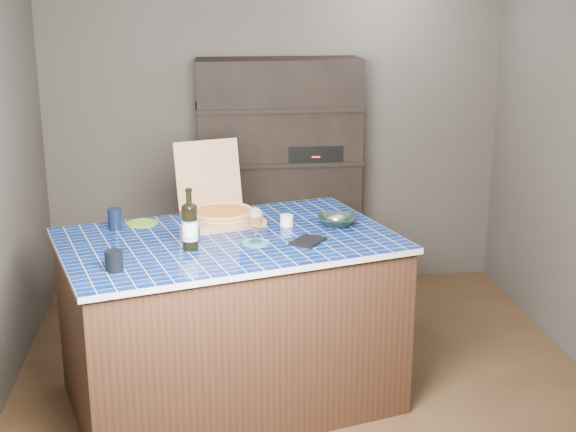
{
  "coord_description": "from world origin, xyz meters",
  "views": [
    {
      "loc": [
        -0.61,
        -4.33,
        2.33
      ],
      "look_at": [
        -0.11,
        0.0,
        1.06
      ],
      "focal_mm": 50.0,
      "sensor_mm": 36.0,
      "label": 1
    }
  ],
  "objects": [
    {
      "name": "bowl",
      "position": [
        0.18,
        0.04,
        1.01
      ],
      "size": [
        0.25,
        0.25,
        0.05
      ],
      "primitive_type": "imported",
      "rotation": [
        0.0,
        0.0,
        -0.12
      ],
      "color": "black",
      "rests_on": "kitchen_island"
    },
    {
      "name": "white_jar",
      "position": [
        -0.11,
        0.05,
        1.01
      ],
      "size": [
        0.07,
        0.07,
        0.06
      ],
      "primitive_type": "cylinder",
      "color": "white",
      "rests_on": "kitchen_island"
    },
    {
      "name": "navy_cup",
      "position": [
        -1.08,
        0.1,
        1.04
      ],
      "size": [
        0.08,
        0.08,
        0.12
      ],
      "primitive_type": "cylinder",
      "color": "black",
      "rests_on": "kitchen_island"
    },
    {
      "name": "pizza_box",
      "position": [
        -0.48,
        0.19,
        1.05
      ],
      "size": [
        0.53,
        0.58,
        0.44
      ],
      "rotation": [
        0.0,
        0.0,
        0.3
      ],
      "color": "#9E7551",
      "rests_on": "kitchen_island"
    },
    {
      "name": "kitchen_island",
      "position": [
        -0.46,
        -0.13,
        0.49
      ],
      "size": [
        2.04,
        1.59,
        0.98
      ],
      "rotation": [
        0.0,
        0.0,
        0.28
      ],
      "color": "#42251A",
      "rests_on": "floor"
    },
    {
      "name": "green_trivet",
      "position": [
        -0.94,
        0.19,
        0.99
      ],
      "size": [
        0.18,
        0.18,
        0.01
      ],
      "primitive_type": "cylinder",
      "color": "#619B21",
      "rests_on": "kitchen_island"
    },
    {
      "name": "shelving_unit",
      "position": [
        0.0,
        1.53,
        0.9
      ],
      "size": [
        1.2,
        0.41,
        1.8
      ],
      "color": "black",
      "rests_on": "floor"
    },
    {
      "name": "wine_glass",
      "position": [
        -0.31,
        -0.25,
        1.12
      ],
      "size": [
        0.09,
        0.09,
        0.19
      ],
      "color": "white",
      "rests_on": "teal_trivet"
    },
    {
      "name": "dvd_case",
      "position": [
        -0.03,
        -0.27,
        0.99
      ],
      "size": [
        0.22,
        0.23,
        0.02
      ],
      "primitive_type": "cube",
      "rotation": [
        0.0,
        0.0,
        -0.63
      ],
      "color": "black",
      "rests_on": "kitchen_island"
    },
    {
      "name": "room",
      "position": [
        0.0,
        0.0,
        1.25
      ],
      "size": [
        3.5,
        3.5,
        3.5
      ],
      "color": "brown",
      "rests_on": "ground"
    },
    {
      "name": "teal_trivet",
      "position": [
        -0.31,
        -0.25,
        0.99
      ],
      "size": [
        0.15,
        0.15,
        0.01
      ],
      "primitive_type": "cylinder",
      "color": "teal",
      "rests_on": "kitchen_island"
    },
    {
      "name": "foil_contents",
      "position": [
        0.18,
        0.04,
        1.02
      ],
      "size": [
        0.11,
        0.09,
        0.05
      ],
      "primitive_type": "ellipsoid",
      "color": "silver",
      "rests_on": "bowl"
    },
    {
      "name": "mead_bottle",
      "position": [
        -0.66,
        -0.31,
        1.11
      ],
      "size": [
        0.09,
        0.09,
        0.33
      ],
      "color": "black",
      "rests_on": "kitchen_island"
    },
    {
      "name": "tumbler",
      "position": [
        -1.03,
        -0.59,
        1.03
      ],
      "size": [
        0.09,
        0.09,
        0.1
      ],
      "primitive_type": "cylinder",
      "color": "black",
      "rests_on": "kitchen_island"
    }
  ]
}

